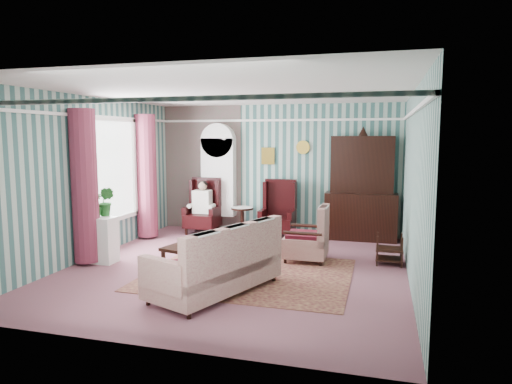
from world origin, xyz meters
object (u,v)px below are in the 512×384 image
(plant_stand, at_px, (100,240))
(floral_armchair, at_px, (306,231))
(sofa, at_px, (215,257))
(wingback_right, at_px, (278,209))
(round_side_table, at_px, (242,221))
(seated_woman, at_px, (202,207))
(wingback_left, at_px, (202,206))
(nest_table, at_px, (389,249))
(dresser_hutch, at_px, (362,185))
(bookcase, at_px, (218,183))
(coffee_table, at_px, (190,261))

(plant_stand, bearing_deg, floral_armchair, 17.22)
(sofa, xyz_separation_m, floral_armchair, (0.96, 1.99, 0.03))
(wingback_right, height_order, floral_armchair, wingback_right)
(round_side_table, relative_size, floral_armchair, 0.56)
(plant_stand, distance_m, floral_armchair, 3.61)
(round_side_table, bearing_deg, plant_stand, -120.38)
(seated_woman, xyz_separation_m, sofa, (1.69, -3.68, -0.08))
(seated_woman, bearing_deg, sofa, -65.35)
(wingback_left, height_order, sofa, wingback_left)
(nest_table, bearing_deg, dresser_hutch, 107.39)
(bookcase, height_order, wingback_left, bookcase)
(wingback_right, bearing_deg, seated_woman, 180.00)
(coffee_table, bearing_deg, bookcase, 102.50)
(wingback_left, distance_m, floral_armchair, 3.13)
(seated_woman, xyz_separation_m, nest_table, (4.07, -1.55, -0.32))
(floral_armchair, height_order, coffee_table, floral_armchair)
(wingback_right, relative_size, floral_armchair, 1.17)
(nest_table, distance_m, coffee_table, 3.39)
(sofa, xyz_separation_m, coffee_table, (-0.69, 0.68, -0.29))
(coffee_table, bearing_deg, wingback_left, 108.47)
(dresser_hutch, bearing_deg, wingback_right, -171.23)
(wingback_right, xyz_separation_m, coffee_table, (-0.75, -2.99, -0.41))
(wingback_left, height_order, plant_stand, wingback_left)
(wingback_left, bearing_deg, nest_table, -20.85)
(seated_woman, bearing_deg, wingback_right, 0.00)
(coffee_table, bearing_deg, dresser_hutch, 52.54)
(nest_table, height_order, plant_stand, plant_stand)
(round_side_table, distance_m, coffee_table, 3.15)
(bookcase, height_order, floral_armchair, bookcase)
(round_side_table, xyz_separation_m, plant_stand, (-1.70, -2.90, 0.10))
(plant_stand, xyz_separation_m, coffee_table, (1.80, -0.24, -0.18))
(seated_woman, bearing_deg, round_side_table, 9.46)
(nest_table, distance_m, sofa, 3.20)
(wingback_left, height_order, wingback_right, same)
(wingback_left, bearing_deg, bookcase, 57.34)
(dresser_hutch, bearing_deg, floral_armchair, -113.69)
(bookcase, relative_size, nest_table, 4.15)
(dresser_hutch, bearing_deg, seated_woman, -175.59)
(bookcase, xyz_separation_m, plant_stand, (-1.05, -3.14, -0.72))
(wingback_right, distance_m, coffee_table, 3.11)
(dresser_hutch, relative_size, plant_stand, 2.95)
(bookcase, relative_size, round_side_table, 3.73)
(seated_woman, bearing_deg, floral_armchair, -32.48)
(dresser_hutch, height_order, nest_table, dresser_hutch)
(round_side_table, height_order, sofa, sofa)
(sofa, bearing_deg, plant_stand, 91.21)
(bookcase, distance_m, dresser_hutch, 3.25)
(round_side_table, xyz_separation_m, floral_armchair, (1.74, -1.83, 0.23))
(sofa, bearing_deg, seated_woman, 46.28)
(dresser_hutch, height_order, coffee_table, dresser_hutch)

